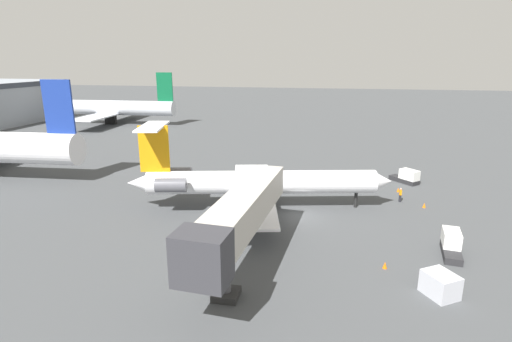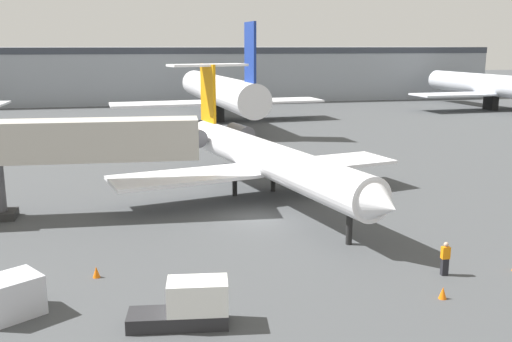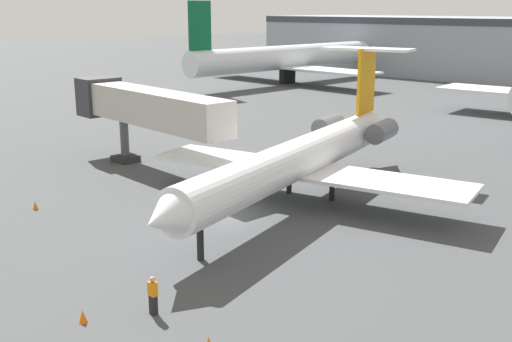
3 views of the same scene
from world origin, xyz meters
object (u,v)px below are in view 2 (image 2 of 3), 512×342
ground_crew_marshaller (445,258)px  parked_airliner_centre (493,86)px  regional_jet (260,155)px  baggage_tug_trailing (189,306)px  jet_bridge (41,142)px  cargo_container_uld (11,296)px  traffic_cone_mid (443,293)px  parked_airliner_west_mid (219,91)px  traffic_cone_far (96,272)px

ground_crew_marshaller → parked_airliner_centre: 80.07m
regional_jet → baggage_tug_trailing: 20.42m
jet_bridge → parked_airliner_centre: (67.20, 50.28, -0.79)m
ground_crew_marshaller → parked_airliner_centre: (46.90, 64.81, 3.28)m
cargo_container_uld → traffic_cone_mid: 18.49m
parked_airliner_west_mid → parked_airliner_centre: size_ratio=1.08×
regional_jet → cargo_container_uld: size_ratio=10.13×
ground_crew_marshaller → regional_jet: bearing=108.3°
parked_airliner_west_mid → regional_jet: bearing=-95.0°
ground_crew_marshaller → parked_airliner_centre: parked_airliner_centre is taller
regional_jet → traffic_cone_far: 17.45m
cargo_container_uld → parked_airliner_centre: size_ratio=0.08×
jet_bridge → parked_airliner_centre: bearing=36.8°
traffic_cone_far → baggage_tug_trailing: bearing=-56.3°
regional_jet → traffic_cone_mid: (3.98, -18.93, -2.85)m
parked_airliner_centre → jet_bridge: bearing=-143.2°
ground_crew_marshaller → cargo_container_uld: bearing=180.0°
cargo_container_uld → jet_bridge: bearing=91.9°
baggage_tug_trailing → parked_airliner_west_mid: parked_airliner_west_mid is taller
traffic_cone_mid → cargo_container_uld: bearing=172.4°
jet_bridge → cargo_container_uld: jet_bridge is taller
regional_jet → jet_bridge: bearing=-172.4°
regional_jet → baggage_tug_trailing: (-7.25, -18.96, -2.29)m
jet_bridge → parked_airliner_west_mid: 48.93m
baggage_tug_trailing → traffic_cone_mid: baggage_tug_trailing is taller
parked_airliner_west_mid → ground_crew_marshaller: bearing=-88.4°
ground_crew_marshaller → parked_airliner_centre: size_ratio=0.05×
regional_jet → ground_crew_marshaller: (5.47, -16.51, -2.27)m
regional_jet → traffic_cone_mid: size_ratio=52.90×
ground_crew_marshaller → cargo_container_uld: (-19.82, 0.02, -0.01)m
traffic_cone_far → parked_airliner_centre: bearing=44.1°
jet_bridge → ground_crew_marshaller: jet_bridge is taller
regional_jet → ground_crew_marshaller: bearing=-71.7°
cargo_container_uld → parked_airliner_centre: parked_airliner_centre is taller
baggage_tug_trailing → cargo_container_uld: 7.51m
cargo_container_uld → parked_airliner_west_mid: size_ratio=0.08×
jet_bridge → traffic_cone_far: jet_bridge is taller
cargo_container_uld → traffic_cone_far: cargo_container_uld is taller
baggage_tug_trailing → traffic_cone_far: 7.03m
traffic_cone_mid → parked_airliner_west_mid: (-0.22, 62.22, 4.16)m
baggage_tug_trailing → traffic_cone_far: bearing=123.7°
traffic_cone_far → parked_airliner_centre: size_ratio=0.02×
traffic_cone_mid → parked_airliner_west_mid: bearing=90.2°
jet_bridge → cargo_container_uld: bearing=-88.1°
jet_bridge → baggage_tug_trailing: (7.58, -16.98, -4.09)m
traffic_cone_far → parked_airliner_west_mid: bearing=75.2°
jet_bridge → ground_crew_marshaller: (20.30, -14.53, -4.08)m
ground_crew_marshaller → baggage_tug_trailing: 12.95m
jet_bridge → cargo_container_uld: size_ratio=6.26×
jet_bridge → cargo_container_uld: (0.48, -14.52, -4.09)m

